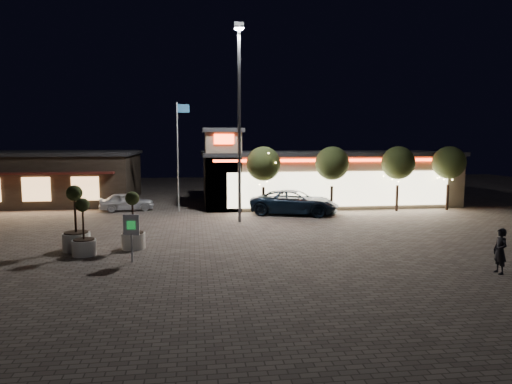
{
  "coord_description": "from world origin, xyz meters",
  "views": [
    {
      "loc": [
        -0.91,
        -20.68,
        5.16
      ],
      "look_at": [
        2.78,
        6.0,
        2.15
      ],
      "focal_mm": 32.0,
      "sensor_mm": 36.0,
      "label": 1
    }
  ],
  "objects": [
    {
      "name": "ground",
      "position": [
        0.0,
        0.0,
        0.0
      ],
      "size": [
        90.0,
        90.0,
        0.0
      ],
      "primitive_type": "plane",
      "color": "#73675D",
      "rests_on": "ground"
    },
    {
      "name": "retail_building",
      "position": [
        9.51,
        15.82,
        2.21
      ],
      "size": [
        20.4,
        8.4,
        6.1
      ],
      "color": "gray",
      "rests_on": "ground"
    },
    {
      "name": "restaurant_building",
      "position": [
        -14.0,
        19.97,
        2.16
      ],
      "size": [
        16.4,
        11.0,
        4.3
      ],
      "color": "#382D23",
      "rests_on": "ground"
    },
    {
      "name": "floodlight_pole",
      "position": [
        2.0,
        8.0,
        7.02
      ],
      "size": [
        0.6,
        0.4,
        12.38
      ],
      "color": "gray",
      "rests_on": "ground"
    },
    {
      "name": "flagpole",
      "position": [
        -1.9,
        13.0,
        4.74
      ],
      "size": [
        0.95,
        0.1,
        8.0
      ],
      "color": "white",
      "rests_on": "ground"
    },
    {
      "name": "string_tree_a",
      "position": [
        4.0,
        11.0,
        3.56
      ],
      "size": [
        2.42,
        2.42,
        4.79
      ],
      "color": "#332319",
      "rests_on": "ground"
    },
    {
      "name": "string_tree_b",
      "position": [
        9.0,
        11.0,
        3.56
      ],
      "size": [
        2.42,
        2.42,
        4.79
      ],
      "color": "#332319",
      "rests_on": "ground"
    },
    {
      "name": "string_tree_c",
      "position": [
        14.0,
        11.0,
        3.56
      ],
      "size": [
        2.42,
        2.42,
        4.79
      ],
      "color": "#332319",
      "rests_on": "ground"
    },
    {
      "name": "string_tree_d",
      "position": [
        18.0,
        11.0,
        3.56
      ],
      "size": [
        2.42,
        2.42,
        4.79
      ],
      "color": "#332319",
      "rests_on": "ground"
    },
    {
      "name": "pickup_truck",
      "position": [
        6.16,
        10.57,
        0.86
      ],
      "size": [
        6.79,
        4.82,
        1.72
      ],
      "primitive_type": "imported",
      "rotation": [
        0.0,
        0.0,
        1.22
      ],
      "color": "black",
      "rests_on": "ground"
    },
    {
      "name": "white_sedan",
      "position": [
        -5.85,
        14.0,
        0.68
      ],
      "size": [
        4.15,
        2.13,
        1.35
      ],
      "primitive_type": "imported",
      "rotation": [
        0.0,
        0.0,
        1.71
      ],
      "color": "silver",
      "rests_on": "ground"
    },
    {
      "name": "pedestrian",
      "position": [
        10.92,
        -4.76,
        0.89
      ],
      "size": [
        0.43,
        0.66,
        1.79
      ],
      "primitive_type": "imported",
      "rotation": [
        0.0,
        0.0,
        -1.56
      ],
      "color": "black",
      "rests_on": "ground"
    },
    {
      "name": "planter_left",
      "position": [
        -6.43,
        1.44,
        0.96
      ],
      "size": [
        1.27,
        1.27,
        3.11
      ],
      "color": "white",
      "rests_on": "ground"
    },
    {
      "name": "planter_mid",
      "position": [
        -5.86,
        0.44,
        0.81
      ],
      "size": [
        1.07,
        1.07,
        2.62
      ],
      "color": "white",
      "rests_on": "ground"
    },
    {
      "name": "planter_right",
      "position": [
        -3.81,
        1.51,
        0.86
      ],
      "size": [
        1.13,
        1.13,
        2.77
      ],
      "color": "white",
      "rests_on": "ground"
    },
    {
      "name": "valet_sign",
      "position": [
        -3.56,
        -1.06,
        1.44
      ],
      "size": [
        0.68,
        0.17,
        2.06
      ],
      "color": "gray",
      "rests_on": "ground"
    }
  ]
}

